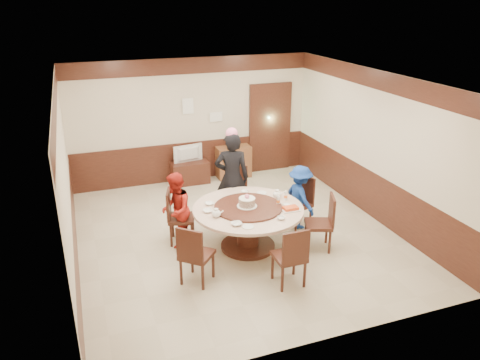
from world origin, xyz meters
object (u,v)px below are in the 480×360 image
object	(u,v)px
shrimp_platter	(291,209)
tv_stand	(190,172)
banquet_table	(248,219)
television	(189,154)
person_red	(176,210)
thermos	(232,139)
side_cabinet	(233,162)
person_blue	(300,197)
person_standing	(232,178)
birthday_cake	(247,202)

from	to	relation	value
shrimp_platter	tv_stand	world-z (taller)	shrimp_platter
banquet_table	television	bearing A→B (deg)	93.50
person_red	tv_stand	size ratio (longest dim) A/B	1.54
person_red	tv_stand	xyz separation A→B (m)	(0.92, 2.72, -0.40)
thermos	side_cabinet	bearing A→B (deg)	0.00
person_blue	side_cabinet	bearing A→B (deg)	-1.16
person_blue	tv_stand	world-z (taller)	person_blue
person_red	side_cabinet	bearing A→B (deg)	162.24
banquet_table	shrimp_platter	distance (m)	0.75
person_standing	tv_stand	bearing A→B (deg)	-64.20
television	person_standing	bearing A→B (deg)	88.72
birthday_cake	television	size ratio (longest dim) A/B	0.49
person_red	television	distance (m)	2.87
person_standing	person_red	bearing A→B (deg)	42.99
television	thermos	distance (m)	1.08
birthday_cake	person_blue	bearing A→B (deg)	18.57
person_red	television	size ratio (longest dim) A/B	1.90
person_standing	birthday_cake	xyz separation A→B (m)	(-0.10, -1.07, -0.02)
birthday_cake	tv_stand	distance (m)	3.30
person_blue	shrimp_platter	world-z (taller)	person_blue
banquet_table	shrimp_platter	size ratio (longest dim) A/B	6.19
person_red	person_standing	bearing A→B (deg)	132.70
person_blue	side_cabinet	distance (m)	2.90
side_cabinet	person_blue	bearing A→B (deg)	-84.00
shrimp_platter	birthday_cake	bearing A→B (deg)	152.66
person_blue	thermos	bearing A→B (deg)	-0.76
birthday_cake	tv_stand	size ratio (longest dim) A/B	0.40
banquet_table	tv_stand	xyz separation A→B (m)	(-0.20, 3.25, -0.28)
birthday_cake	person_standing	bearing A→B (deg)	84.47
banquet_table	birthday_cake	world-z (taller)	birthday_cake
person_standing	banquet_table	bearing A→B (deg)	103.88
shrimp_platter	thermos	size ratio (longest dim) A/B	0.79
tv_stand	birthday_cake	bearing A→B (deg)	-86.84
television	thermos	xyz separation A→B (m)	(1.05, 0.03, 0.24)
person_blue	tv_stand	xyz separation A→B (m)	(-1.37, 2.84, -0.35)
person_standing	person_blue	size ratio (longest dim) A/B	1.46
person_standing	television	world-z (taller)	person_standing
tv_stand	thermos	xyz separation A→B (m)	(1.05, 0.03, 0.69)
person_red	person_blue	xyz separation A→B (m)	(2.29, -0.12, -0.05)
banquet_table	person_red	world-z (taller)	person_red
banquet_table	person_red	distance (m)	1.24
birthday_cake	television	bearing A→B (deg)	93.16
person_standing	side_cabinet	xyz separation A→B (m)	(0.79, 2.20, -0.50)
television	shrimp_platter	bearing A→B (deg)	94.24
person_standing	television	size ratio (longest dim) A/B	2.56
person_red	television	xyz separation A→B (m)	(0.92, 2.72, 0.04)
person_blue	television	distance (m)	3.16
person_blue	side_cabinet	size ratio (longest dim) A/B	1.50
person_standing	tv_stand	size ratio (longest dim) A/B	2.07
person_red	shrimp_platter	distance (m)	1.94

